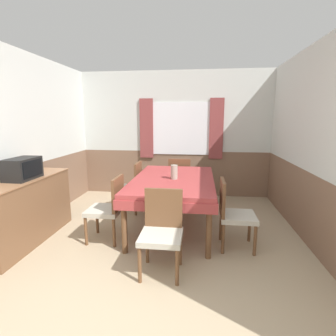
# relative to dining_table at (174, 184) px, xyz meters

# --- Properties ---
(wall_back) EXTENTS (4.35, 0.10, 2.60)m
(wall_back) POSITION_rel_dining_table_xyz_m (-0.16, 1.74, 0.64)
(wall_back) COLOR silver
(wall_back) RESTS_ON ground_plane
(wall_left) EXTENTS (0.05, 4.50, 2.60)m
(wall_left) POSITION_rel_dining_table_xyz_m (-2.17, -0.33, 0.64)
(wall_left) COLOR silver
(wall_left) RESTS_ON ground_plane
(wall_right) EXTENTS (0.05, 4.50, 2.60)m
(wall_right) POSITION_rel_dining_table_xyz_m (1.83, -0.33, 0.64)
(wall_right) COLOR silver
(wall_right) RESTS_ON ground_plane
(dining_table) EXTENTS (1.21, 1.97, 0.76)m
(dining_table) POSITION_rel_dining_table_xyz_m (0.00, 0.00, 0.00)
(dining_table) COLOR #9E3838
(dining_table) RESTS_ON ground_plane
(chair_left_far) EXTENTS (0.44, 0.44, 0.89)m
(chair_left_far) POSITION_rel_dining_table_xyz_m (-0.81, 0.57, -0.19)
(chair_left_far) COLOR brown
(chair_left_far) RESTS_ON ground_plane
(chair_head_window) EXTENTS (0.44, 0.44, 0.89)m
(chair_head_window) POSITION_rel_dining_table_xyz_m (0.00, 1.19, -0.19)
(chair_head_window) COLOR brown
(chair_head_window) RESTS_ON ground_plane
(chair_head_near) EXTENTS (0.44, 0.44, 0.89)m
(chair_head_near) POSITION_rel_dining_table_xyz_m (0.00, -1.19, -0.19)
(chair_head_near) COLOR brown
(chair_head_near) RESTS_ON ground_plane
(chair_right_near) EXTENTS (0.44, 0.44, 0.89)m
(chair_right_near) POSITION_rel_dining_table_xyz_m (0.81, -0.57, -0.19)
(chair_right_near) COLOR brown
(chair_right_near) RESTS_ON ground_plane
(chair_left_near) EXTENTS (0.44, 0.44, 0.89)m
(chair_left_near) POSITION_rel_dining_table_xyz_m (-0.81, -0.57, -0.19)
(chair_left_near) COLOR brown
(chair_left_near) RESTS_ON ground_plane
(sideboard) EXTENTS (0.46, 1.56, 0.87)m
(sideboard) POSITION_rel_dining_table_xyz_m (-1.90, -0.74, -0.22)
(sideboard) COLOR brown
(sideboard) RESTS_ON ground_plane
(tv) EXTENTS (0.29, 0.46, 0.28)m
(tv) POSITION_rel_dining_table_xyz_m (-1.88, -0.75, 0.34)
(tv) COLOR black
(tv) RESTS_ON sideboard
(vase) EXTENTS (0.10, 0.10, 0.21)m
(vase) POSITION_rel_dining_table_xyz_m (0.02, -0.06, 0.20)
(vase) COLOR #A39989
(vase) RESTS_ON dining_table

